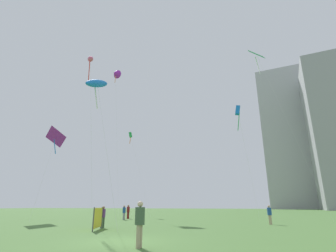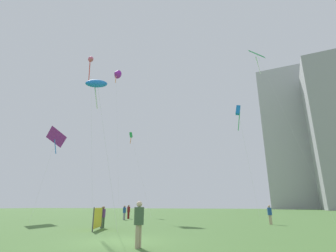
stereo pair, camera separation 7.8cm
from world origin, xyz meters
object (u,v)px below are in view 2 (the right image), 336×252
kite_flying_0 (57,137)px  kite_flying_1 (91,60)px  person_standing_0 (124,212)px  kite_flying_3 (116,74)px  kite_flying_7 (257,55)px  person_standing_5 (103,215)px  kite_flying_5 (97,84)px  distant_highrise_0 (289,137)px  kite_flying_4 (131,136)px  person_standing_3 (129,211)px  person_standing_4 (139,220)px  person_standing_1 (270,213)px  event_banner (98,218)px  kite_flying_6 (238,111)px

kite_flying_0 → kite_flying_1: 11.80m
person_standing_0 → kite_flying_3: bearing=-126.3°
kite_flying_0 → kite_flying_7: bearing=14.5°
person_standing_0 → kite_flying_0: (-10.00, -2.02, 9.75)m
person_standing_5 → kite_flying_5: 11.24m
kite_flying_7 → distant_highrise_0: distant_highrise_0 is taller
kite_flying_1 → kite_flying_3: 24.40m
kite_flying_1 → kite_flying_4: (-2.71, 19.07, -5.71)m
person_standing_3 → kite_flying_0: bearing=-40.6°
person_standing_4 → kite_flying_7: kite_flying_7 is taller
person_standing_1 → kite_flying_1: kite_flying_1 is taller
kite_flying_4 → event_banner: 33.46m
kite_flying_1 → event_banner: 23.67m
kite_flying_0 → event_banner: size_ratio=4.39×
person_standing_4 → person_standing_3: bearing=31.8°
kite_flying_6 → event_banner: (-10.15, -16.94, -13.27)m
kite_flying_0 → kite_flying_6: bearing=14.5°
kite_flying_3 → kite_flying_4: kite_flying_3 is taller
person_standing_0 → kite_flying_6: kite_flying_6 is taller
person_standing_4 → kite_flying_5: (-7.59, 7.05, 11.02)m
person_standing_4 → person_standing_5: 10.49m
person_standing_0 → event_banner: person_standing_0 is taller
person_standing_5 → kite_flying_7: (14.03, 16.35, 22.04)m
kite_flying_4 → kite_flying_7: size_ratio=0.66×
kite_flying_0 → event_banner: (14.30, -10.63, -9.89)m
distant_highrise_0 → event_banner: size_ratio=27.80×
person_standing_0 → distant_highrise_0: distant_highrise_0 is taller
kite_flying_3 → person_standing_3: bearing=-50.5°
kite_flying_4 → distant_highrise_0: 110.32m
kite_flying_4 → kite_flying_0: bearing=-99.5°
kite_flying_5 → person_standing_5: bearing=48.4°
kite_flying_7 → kite_flying_4: bearing=158.0°
person_standing_4 → kite_flying_3: kite_flying_3 is taller
person_standing_3 → person_standing_5: (4.51, -13.76, -0.08)m
kite_flying_5 → kite_flying_7: (14.96, 17.39, 10.89)m
person_standing_4 → kite_flying_4: 41.27m
person_standing_5 → kite_flying_5: kite_flying_5 is taller
person_standing_5 → kite_flying_4: kite_flying_4 is taller
person_standing_4 → distant_highrise_0: (26.64, 133.30, 35.63)m
person_standing_0 → kite_flying_6: 19.99m
kite_flying_3 → kite_flying_6: (26.92, -12.58, -17.08)m
kite_flying_0 → kite_flying_7: size_ratio=0.48×
person_standing_0 → kite_flying_3: (-12.47, 16.87, 30.20)m
distant_highrise_0 → kite_flying_3: bearing=-109.9°
kite_flying_1 → kite_flying_7: kite_flying_7 is taller
kite_flying_4 → event_banner: size_ratio=6.06×
person_standing_1 → kite_flying_0: bearing=48.7°
kite_flying_5 → event_banner: kite_flying_5 is taller
person_standing_1 → kite_flying_6: 15.21m
kite_flying_7 → event_banner: kite_flying_7 is taller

